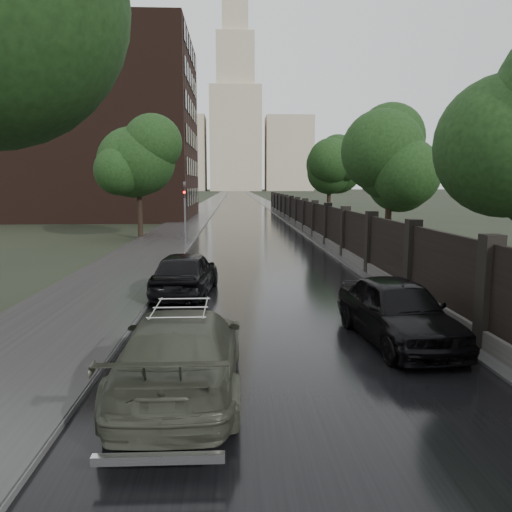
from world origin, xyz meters
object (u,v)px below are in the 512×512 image
object	(u,v)px
tree_right_c	(329,172)
volga_sedan	(182,351)
car_right_near	(398,310)
hatchback_left	(186,273)
tree_right_b	(390,164)
traffic_light	(185,208)
tree_left_far	(138,164)

from	to	relation	value
tree_right_c	volga_sedan	world-z (taller)	tree_right_c
car_right_near	hatchback_left	bearing A→B (deg)	130.00
volga_sedan	hatchback_left	bearing A→B (deg)	-85.06
tree_right_b	hatchback_left	size ratio (longest dim) A/B	1.51
tree_right_c	tree_right_b	bearing A→B (deg)	-90.00
traffic_light	hatchback_left	distance (m)	14.07
traffic_light	volga_sedan	size ratio (longest dim) A/B	0.75
volga_sedan	car_right_near	size ratio (longest dim) A/B	1.15
volga_sedan	hatchback_left	size ratio (longest dim) A/B	1.15
tree_right_b	car_right_near	bearing A→B (deg)	-106.35
tree_right_c	car_right_near	size ratio (longest dim) A/B	1.51
traffic_light	volga_sedan	xyz separation A→B (m)	(2.05, -22.11, -1.62)
tree_right_c	hatchback_left	bearing A→B (deg)	-109.89
tree_right_c	traffic_light	distance (m)	19.26
car_right_near	traffic_light	bearing A→B (deg)	103.92
tree_left_far	traffic_light	size ratio (longest dim) A/B	1.85
tree_right_c	car_right_near	distance (m)	34.97
volga_sedan	hatchback_left	xyz separation A→B (m)	(-0.71, 8.20, 0.01)
tree_right_c	car_right_near	bearing A→B (deg)	-97.96
tree_left_far	hatchback_left	xyz separation A→B (m)	(5.04, -18.91, -4.45)
tree_right_b	traffic_light	world-z (taller)	tree_right_b
traffic_light	hatchback_left	xyz separation A→B (m)	(1.34, -13.91, -1.61)
tree_left_far	tree_right_c	xyz separation A→B (m)	(15.50, 10.00, -0.29)
tree_right_b	tree_right_c	bearing A→B (deg)	90.00
tree_left_far	tree_right_b	size ratio (longest dim) A/B	1.05
hatchback_left	volga_sedan	bearing A→B (deg)	99.66
car_right_near	volga_sedan	bearing A→B (deg)	-157.03
tree_left_far	car_right_near	xyz separation A→B (m)	(10.69, -24.39, -4.45)
traffic_light	car_right_near	distance (m)	20.67
tree_left_far	tree_right_c	bearing A→B (deg)	32.83
volga_sedan	tree_right_b	bearing A→B (deg)	-117.02
car_right_near	tree_right_b	bearing A→B (deg)	67.74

